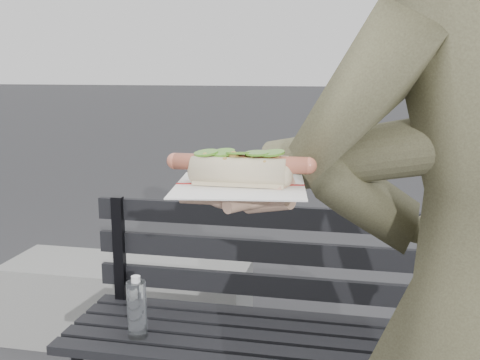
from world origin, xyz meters
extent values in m
cube|color=black|center=(-0.04, 0.77, 0.47)|extent=(1.50, 0.07, 0.03)
cube|color=black|center=(-0.04, 0.86, 0.47)|extent=(1.50, 0.07, 0.03)
cube|color=black|center=(-0.04, 0.95, 0.47)|extent=(1.50, 0.07, 0.03)
cube|color=black|center=(-0.04, 1.04, 0.47)|extent=(1.50, 0.07, 0.03)
cube|color=black|center=(-0.71, 1.05, 0.67)|extent=(0.04, 0.03, 0.42)
cube|color=black|center=(-0.04, 1.07, 0.57)|extent=(1.50, 0.02, 0.08)
cube|color=black|center=(-0.04, 1.07, 0.70)|extent=(1.50, 0.02, 0.08)
cube|color=black|center=(-0.04, 1.07, 0.83)|extent=(1.50, 0.02, 0.08)
cylinder|color=white|center=(-0.53, 0.77, 0.57)|extent=(0.06, 0.06, 0.19)
cylinder|color=white|center=(-0.53, 0.77, 0.68)|extent=(0.03, 0.03, 0.02)
cube|color=slate|center=(-0.93, 1.61, 0.20)|extent=(1.20, 0.40, 0.40)
cylinder|color=#43412D|center=(0.25, 0.05, 1.23)|extent=(0.51, 0.23, 0.19)
cylinder|color=#D8A384|center=(0.03, -0.03, 1.17)|extent=(0.09, 0.08, 0.07)
ellipsoid|color=#D8A384|center=(-0.01, -0.04, 1.16)|extent=(0.10, 0.12, 0.03)
cylinder|color=#D8A384|center=(-0.07, -0.07, 1.17)|extent=(0.05, 0.02, 0.02)
cylinder|color=#D8A384|center=(-0.07, -0.05, 1.17)|extent=(0.05, 0.02, 0.02)
cylinder|color=#D8A384|center=(-0.07, -0.03, 1.17)|extent=(0.05, 0.02, 0.02)
cylinder|color=#D8A384|center=(-0.07, -0.01, 1.17)|extent=(0.05, 0.02, 0.02)
cylinder|color=#D8A384|center=(0.00, -0.10, 1.17)|extent=(0.04, 0.05, 0.02)
cube|color=white|center=(-0.01, -0.04, 1.18)|extent=(0.21, 0.21, 0.00)
cube|color=#B21E1E|center=(-0.01, -0.04, 1.18)|extent=(0.19, 0.03, 0.00)
cylinder|color=#C7674C|center=(-0.01, -0.04, 1.21)|extent=(0.20, 0.02, 0.02)
sphere|color=#C7674C|center=(-0.11, -0.04, 1.21)|extent=(0.03, 0.02, 0.02)
sphere|color=#C7674C|center=(0.09, -0.04, 1.21)|extent=(0.02, 0.02, 0.02)
sphere|color=#9E6B2D|center=(-0.06, -0.05, 1.22)|extent=(0.01, 0.01, 0.01)
sphere|color=#9E6B2D|center=(0.01, -0.05, 1.22)|extent=(0.01, 0.01, 0.01)
sphere|color=#9E6B2D|center=(-0.02, -0.03, 1.22)|extent=(0.01, 0.01, 0.01)
sphere|color=#9E6B2D|center=(0.00, -0.06, 1.22)|extent=(0.01, 0.01, 0.01)
sphere|color=#9E6B2D|center=(-0.03, -0.06, 1.22)|extent=(0.01, 0.01, 0.01)
sphere|color=#9E6B2D|center=(0.02, -0.05, 1.22)|extent=(0.01, 0.01, 0.01)
sphere|color=#9E6B2D|center=(0.00, -0.02, 1.22)|extent=(0.01, 0.01, 0.01)
sphere|color=#9E6B2D|center=(-0.03, -0.03, 1.22)|extent=(0.01, 0.01, 0.01)
sphere|color=#9E6B2D|center=(-0.05, -0.02, 1.22)|extent=(0.01, 0.01, 0.01)
sphere|color=#9E6B2D|center=(0.04, -0.04, 1.22)|extent=(0.01, 0.01, 0.01)
sphere|color=#9E6B2D|center=(-0.02, -0.04, 1.22)|extent=(0.01, 0.01, 0.01)
sphere|color=#9E6B2D|center=(0.04, -0.04, 1.22)|extent=(0.01, 0.01, 0.01)
sphere|color=#9E6B2D|center=(0.04, -0.04, 1.22)|extent=(0.01, 0.01, 0.01)
sphere|color=#9E6B2D|center=(0.03, -0.04, 1.22)|extent=(0.01, 0.01, 0.01)
sphere|color=#9E6B2D|center=(0.04, -0.02, 1.22)|extent=(0.01, 0.01, 0.01)
sphere|color=#9E6B2D|center=(0.00, -0.05, 1.22)|extent=(0.01, 0.01, 0.01)
sphere|color=#9E6B2D|center=(-0.03, -0.02, 1.22)|extent=(0.01, 0.01, 0.01)
sphere|color=#9E6B2D|center=(0.03, -0.02, 1.22)|extent=(0.01, 0.01, 0.01)
sphere|color=#9E6B2D|center=(0.03, -0.04, 1.22)|extent=(0.01, 0.01, 0.01)
sphere|color=#9E6B2D|center=(0.03, -0.06, 1.22)|extent=(0.01, 0.01, 0.01)
sphere|color=#9E6B2D|center=(0.02, -0.03, 1.22)|extent=(0.01, 0.01, 0.01)
sphere|color=#9E6B2D|center=(0.02, -0.02, 1.22)|extent=(0.01, 0.01, 0.01)
sphere|color=#9E6B2D|center=(-0.02, -0.05, 1.22)|extent=(0.01, 0.01, 0.01)
sphere|color=#9E6B2D|center=(0.03, -0.06, 1.22)|extent=(0.01, 0.01, 0.01)
sphere|color=#9E6B2D|center=(-0.07, -0.02, 1.22)|extent=(0.01, 0.01, 0.01)
sphere|color=#9E6B2D|center=(0.03, -0.02, 1.22)|extent=(0.01, 0.01, 0.01)
cylinder|color=#559629|center=(-0.06, -0.04, 1.23)|extent=(0.04, 0.04, 0.01)
cylinder|color=#559629|center=(-0.04, -0.04, 1.23)|extent=(0.04, 0.04, 0.01)
cylinder|color=#559629|center=(-0.02, -0.04, 1.23)|extent=(0.04, 0.04, 0.01)
cylinder|color=#559629|center=(0.01, -0.04, 1.23)|extent=(0.04, 0.04, 0.01)
cylinder|color=#559629|center=(0.03, -0.04, 1.23)|extent=(0.04, 0.04, 0.01)
cube|color=brown|center=(-0.97, 1.91, 0.00)|extent=(0.05, 0.05, 0.00)
cube|color=brown|center=(0.57, 2.13, 0.00)|extent=(0.08, 0.09, 0.00)
camera|label=1|loc=(0.15, -0.83, 1.35)|focal=42.00mm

